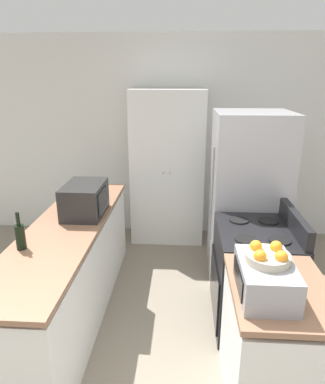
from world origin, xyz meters
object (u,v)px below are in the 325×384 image
(pantry_cabinet, at_px, (168,168))
(wine_bottle, at_px, (20,236))
(fruit_bowl, at_px, (268,256))
(toaster_oven, at_px, (265,279))
(microwave, at_px, (85,199))
(stove, at_px, (254,276))
(refrigerator, at_px, (247,198))

(pantry_cabinet, bearing_deg, wine_bottle, -115.18)
(fruit_bowl, bearing_deg, toaster_oven, -107.53)
(wine_bottle, xyz_separation_m, fruit_bowl, (1.66, -0.43, 0.14))
(microwave, height_order, fruit_bowl, fruit_bowl)
(stove, relative_size, fruit_bowl, 4.12)
(pantry_cabinet, distance_m, stove, 1.90)
(microwave, xyz_separation_m, fruit_bowl, (1.37, -1.12, 0.10))
(pantry_cabinet, distance_m, fruit_bowl, 2.59)
(refrigerator, bearing_deg, microwave, -160.73)
(pantry_cabinet, xyz_separation_m, stove, (0.83, -1.62, -0.52))
(pantry_cabinet, height_order, fruit_bowl, pantry_cabinet)
(microwave, bearing_deg, fruit_bowl, -39.14)
(stove, distance_m, toaster_oven, 1.04)
(refrigerator, height_order, wine_bottle, refrigerator)
(microwave, bearing_deg, refrigerator, 19.27)
(pantry_cabinet, distance_m, wine_bottle, 2.27)
(toaster_oven, height_order, fruit_bowl, fruit_bowl)
(stove, bearing_deg, pantry_cabinet, 117.04)
(stove, distance_m, fruit_bowl, 1.11)
(pantry_cabinet, height_order, stove, pantry_cabinet)
(wine_bottle, bearing_deg, fruit_bowl, -14.55)
(stove, bearing_deg, microwave, 170.50)
(wine_bottle, bearing_deg, stove, 13.60)
(refrigerator, distance_m, fruit_bowl, 1.69)
(stove, bearing_deg, toaster_oven, -99.14)
(refrigerator, relative_size, toaster_oven, 3.93)
(pantry_cabinet, height_order, refrigerator, pantry_cabinet)
(fruit_bowl, bearing_deg, stove, 81.01)
(stove, xyz_separation_m, microwave, (-1.51, 0.25, 0.58))
(microwave, relative_size, fruit_bowl, 1.93)
(pantry_cabinet, relative_size, refrigerator, 1.10)
(microwave, xyz_separation_m, toaster_oven, (1.37, -1.13, -0.04))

